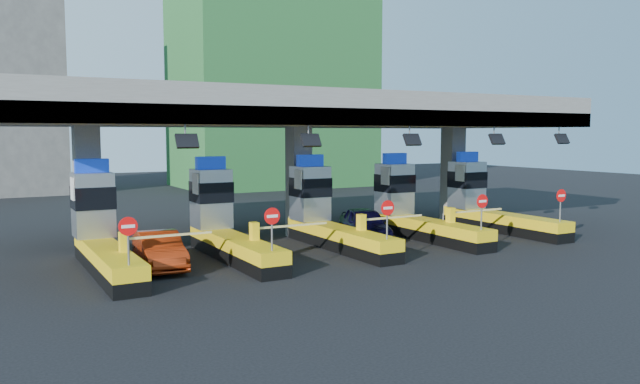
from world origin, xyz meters
TOP-DOWN VIEW (x-y plane):
  - ground at (0.00, 0.00)m, footprint 120.00×120.00m
  - toll_canopy at (0.00, 2.87)m, footprint 28.00×12.09m
  - toll_lane_far_left at (-10.00, 0.28)m, footprint 4.43×8.00m
  - toll_lane_left at (-5.00, 0.28)m, footprint 4.43×8.00m
  - toll_lane_center at (0.00, 0.28)m, footprint 4.43×8.00m
  - toll_lane_right at (5.00, 0.28)m, footprint 4.43×8.00m
  - toll_lane_far_right at (10.00, 0.28)m, footprint 4.43×8.00m
  - bg_building_scaffold at (12.00, 32.00)m, footprint 18.00×12.00m
  - van at (2.28, 0.43)m, footprint 3.30×5.03m
  - red_car at (-8.07, -0.96)m, footprint 1.83×4.37m

SIDE VIEW (x-z plane):
  - ground at x=0.00m, z-range 0.00..0.00m
  - red_car at x=-8.07m, z-range 0.00..1.40m
  - van at x=2.28m, z-range 0.00..1.59m
  - toll_lane_far_left at x=-10.00m, z-range -0.68..3.47m
  - toll_lane_left at x=-5.00m, z-range -0.68..3.47m
  - toll_lane_center at x=0.00m, z-range -0.68..3.47m
  - toll_lane_right at x=5.00m, z-range -0.68..3.47m
  - toll_lane_far_right at x=10.00m, z-range -0.68..3.47m
  - toll_canopy at x=0.00m, z-range 2.63..9.63m
  - bg_building_scaffold at x=12.00m, z-range 0.00..28.00m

